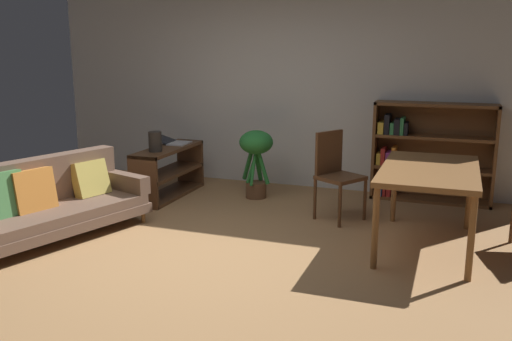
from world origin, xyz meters
The scene contains 10 objects.
ground_plane centered at (0.00, 0.00, 0.00)m, with size 8.16×8.16×0.00m, color #A87A4C.
back_wall_panel centered at (0.00, 2.70, 1.35)m, with size 6.80×0.10×2.70m, color silver.
fabric_couch centered at (-1.58, -0.16, 0.36)m, with size 1.24×1.94×0.77m.
media_console centered at (-1.22, 1.59, 0.31)m, with size 0.38×1.25×0.62m.
open_laptop centered at (-1.27, 1.86, 0.64)m, with size 0.45×0.34×0.08m.
desk_speaker centered at (-1.22, 1.29, 0.74)m, with size 0.16×0.16×0.24m.
potted_floor_plant centered at (-0.16, 1.89, 0.56)m, with size 0.45×0.42×0.85m.
dining_table centered at (1.94, 0.80, 0.69)m, with size 0.85×1.49×0.76m.
dining_chair_far centered at (0.94, 1.39, 0.54)m, with size 0.56×0.58×0.95m.
bookshelf centered at (1.81, 2.52, 0.60)m, with size 1.41×0.33×1.20m.
Camera 1 is at (2.14, -4.39, 1.86)m, focal length 38.81 mm.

